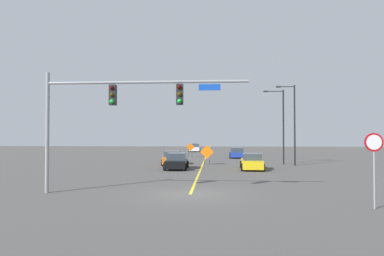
{
  "coord_description": "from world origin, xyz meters",
  "views": [
    {
      "loc": [
        1.24,
        -16.91,
        2.99
      ],
      "look_at": [
        -1.12,
        17.89,
        3.74
      ],
      "focal_mm": 31.38,
      "sensor_mm": 36.0,
      "label": 1
    }
  ],
  "objects_px": {
    "car_black_approaching": "(177,161)",
    "car_white_distant": "(194,148)",
    "construction_sign_left_shoulder": "(190,148)",
    "construction_sign_left_lane": "(207,153)",
    "car_yellow_near": "(252,162)",
    "traffic_signal_assembly": "(114,104)",
    "street_lamp_mid_left": "(282,123)",
    "car_orange_mid": "(173,158)",
    "street_lamp_near_right": "(293,121)",
    "stop_sign": "(374,156)",
    "car_blue_far": "(237,153)"
  },
  "relations": [
    {
      "from": "construction_sign_left_lane",
      "to": "construction_sign_left_shoulder",
      "type": "bearing_deg",
      "value": 102.03
    },
    {
      "from": "street_lamp_near_right",
      "to": "car_black_approaching",
      "type": "bearing_deg",
      "value": -159.99
    },
    {
      "from": "street_lamp_near_right",
      "to": "car_orange_mid",
      "type": "distance_m",
      "value": 12.64
    },
    {
      "from": "street_lamp_mid_left",
      "to": "car_yellow_near",
      "type": "bearing_deg",
      "value": -123.69
    },
    {
      "from": "car_white_distant",
      "to": "car_orange_mid",
      "type": "bearing_deg",
      "value": -91.2
    },
    {
      "from": "traffic_signal_assembly",
      "to": "street_lamp_mid_left",
      "type": "relative_size",
      "value": 1.37
    },
    {
      "from": "stop_sign",
      "to": "street_lamp_near_right",
      "type": "bearing_deg",
      "value": 86.24
    },
    {
      "from": "stop_sign",
      "to": "construction_sign_left_shoulder",
      "type": "height_order",
      "value": "stop_sign"
    },
    {
      "from": "street_lamp_mid_left",
      "to": "car_yellow_near",
      "type": "xyz_separation_m",
      "value": [
        -3.69,
        -5.53,
        -3.62
      ]
    },
    {
      "from": "car_orange_mid",
      "to": "car_yellow_near",
      "type": "xyz_separation_m",
      "value": [
        7.53,
        -4.6,
        0.01
      ]
    },
    {
      "from": "street_lamp_near_right",
      "to": "car_blue_far",
      "type": "height_order",
      "value": "street_lamp_near_right"
    },
    {
      "from": "stop_sign",
      "to": "car_blue_far",
      "type": "height_order",
      "value": "stop_sign"
    },
    {
      "from": "car_white_distant",
      "to": "stop_sign",
      "type": "bearing_deg",
      "value": -77.92
    },
    {
      "from": "car_white_distant",
      "to": "construction_sign_left_lane",
      "type": "bearing_deg",
      "value": -83.92
    },
    {
      "from": "traffic_signal_assembly",
      "to": "construction_sign_left_lane",
      "type": "distance_m",
      "value": 18.01
    },
    {
      "from": "street_lamp_mid_left",
      "to": "car_white_distant",
      "type": "distance_m",
      "value": 28.95
    },
    {
      "from": "construction_sign_left_shoulder",
      "to": "car_white_distant",
      "type": "distance_m",
      "value": 15.8
    },
    {
      "from": "street_lamp_mid_left",
      "to": "construction_sign_left_shoulder",
      "type": "bearing_deg",
      "value": 133.2
    },
    {
      "from": "car_blue_far",
      "to": "car_yellow_near",
      "type": "xyz_separation_m",
      "value": [
        0.26,
        -15.24,
        0.01
      ]
    },
    {
      "from": "car_blue_far",
      "to": "car_black_approaching",
      "type": "xyz_separation_m",
      "value": [
        -6.33,
        -15.15,
        0.02
      ]
    },
    {
      "from": "car_black_approaching",
      "to": "construction_sign_left_shoulder",
      "type": "bearing_deg",
      "value": 89.82
    },
    {
      "from": "construction_sign_left_lane",
      "to": "car_white_distant",
      "type": "height_order",
      "value": "construction_sign_left_lane"
    },
    {
      "from": "stop_sign",
      "to": "street_lamp_mid_left",
      "type": "bearing_deg",
      "value": 88.79
    },
    {
      "from": "car_yellow_near",
      "to": "car_white_distant",
      "type": "bearing_deg",
      "value": 102.19
    },
    {
      "from": "construction_sign_left_shoulder",
      "to": "car_black_approaching",
      "type": "bearing_deg",
      "value": -90.18
    },
    {
      "from": "traffic_signal_assembly",
      "to": "car_yellow_near",
      "type": "height_order",
      "value": "traffic_signal_assembly"
    },
    {
      "from": "construction_sign_left_shoulder",
      "to": "car_blue_far",
      "type": "bearing_deg",
      "value": -10.7
    },
    {
      "from": "traffic_signal_assembly",
      "to": "car_orange_mid",
      "type": "distance_m",
      "value": 17.72
    },
    {
      "from": "construction_sign_left_shoulder",
      "to": "construction_sign_left_lane",
      "type": "bearing_deg",
      "value": -77.97
    },
    {
      "from": "car_blue_far",
      "to": "car_white_distant",
      "type": "bearing_deg",
      "value": 111.53
    },
    {
      "from": "street_lamp_mid_left",
      "to": "car_black_approaching",
      "type": "xyz_separation_m",
      "value": [
        -10.28,
        -5.44,
        -3.62
      ]
    },
    {
      "from": "traffic_signal_assembly",
      "to": "street_lamp_near_right",
      "type": "xyz_separation_m",
      "value": [
        12.93,
        16.79,
        -0.21
      ]
    },
    {
      "from": "car_black_approaching",
      "to": "car_white_distant",
      "type": "xyz_separation_m",
      "value": [
        -0.36,
        32.12,
        0.02
      ]
    },
    {
      "from": "construction_sign_left_shoulder",
      "to": "car_white_distant",
      "type": "xyz_separation_m",
      "value": [
        -0.41,
        15.78,
        -0.57
      ]
    },
    {
      "from": "car_white_distant",
      "to": "car_yellow_near",
      "type": "relative_size",
      "value": 1.11
    },
    {
      "from": "construction_sign_left_lane",
      "to": "construction_sign_left_shoulder",
      "type": "relative_size",
      "value": 1.02
    },
    {
      "from": "street_lamp_near_right",
      "to": "construction_sign_left_shoulder",
      "type": "distance_m",
      "value": 16.84
    },
    {
      "from": "street_lamp_near_right",
      "to": "car_yellow_near",
      "type": "height_order",
      "value": "street_lamp_near_right"
    },
    {
      "from": "car_black_approaching",
      "to": "car_white_distant",
      "type": "height_order",
      "value": "car_white_distant"
    },
    {
      "from": "street_lamp_mid_left",
      "to": "construction_sign_left_shoulder",
      "type": "distance_m",
      "value": 15.25
    },
    {
      "from": "construction_sign_left_shoulder",
      "to": "car_blue_far",
      "type": "height_order",
      "value": "construction_sign_left_shoulder"
    },
    {
      "from": "car_yellow_near",
      "to": "construction_sign_left_shoulder",
      "type": "bearing_deg",
      "value": 111.73
    },
    {
      "from": "car_white_distant",
      "to": "traffic_signal_assembly",
      "type": "bearing_deg",
      "value": -91.84
    },
    {
      "from": "car_black_approaching",
      "to": "car_white_distant",
      "type": "distance_m",
      "value": 32.12
    },
    {
      "from": "traffic_signal_assembly",
      "to": "car_white_distant",
      "type": "height_order",
      "value": "traffic_signal_assembly"
    },
    {
      "from": "stop_sign",
      "to": "car_black_approaching",
      "type": "xyz_separation_m",
      "value": [
        -9.84,
        15.53,
        -1.5
      ]
    },
    {
      "from": "car_white_distant",
      "to": "street_lamp_near_right",
      "type": "bearing_deg",
      "value": -67.74
    },
    {
      "from": "construction_sign_left_shoulder",
      "to": "car_orange_mid",
      "type": "xyz_separation_m",
      "value": [
        -0.99,
        -11.82,
        -0.61
      ]
    },
    {
      "from": "construction_sign_left_lane",
      "to": "car_orange_mid",
      "type": "relative_size",
      "value": 0.46
    },
    {
      "from": "car_orange_mid",
      "to": "car_white_distant",
      "type": "relative_size",
      "value": 0.94
    }
  ]
}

